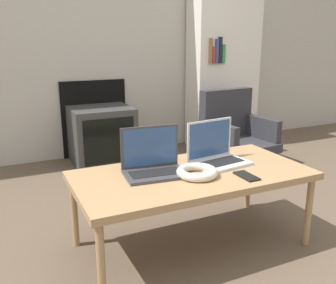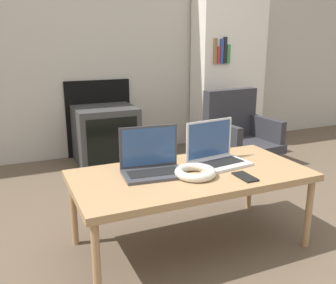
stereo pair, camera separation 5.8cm
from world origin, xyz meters
name	(u,v)px [view 1 (the left image)]	position (x,y,z in m)	size (l,w,h in m)	color
ground_plane	(224,277)	(0.00, 0.00, 0.00)	(14.00, 14.00, 0.00)	brown
wall_back	(92,17)	(0.00, 2.23, 1.29)	(7.00, 0.08, 2.60)	#ADA89E
table	(192,178)	(0.00, 0.32, 0.39)	(1.23, 0.61, 0.42)	#9E7A51
laptop_left	(153,163)	(-0.19, 0.40, 0.48)	(0.33, 0.24, 0.24)	#38383D
laptop_right	(216,153)	(0.19, 0.40, 0.48)	(0.34, 0.25, 0.24)	silver
headphones	(197,172)	(-0.01, 0.26, 0.45)	(0.21, 0.21, 0.04)	beige
phone	(247,176)	(0.21, 0.14, 0.43)	(0.07, 0.14, 0.01)	black
tv	(102,135)	(-0.04, 1.94, 0.25)	(0.54, 0.48, 0.51)	#383838
armchair	(234,129)	(1.07, 1.47, 0.30)	(0.59, 0.57, 0.65)	#2D2D33
bookshelf	(223,70)	(1.30, 2.03, 0.79)	(0.72, 0.32, 1.57)	silver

